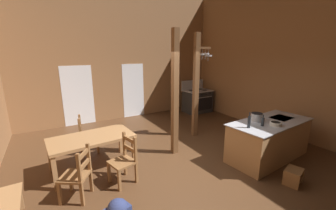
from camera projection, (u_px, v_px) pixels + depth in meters
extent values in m
cube|color=#4C301C|center=(185.00, 166.00, 4.85)|extent=(8.12, 9.06, 0.10)
cube|color=#93663F|center=(122.00, 56.00, 7.80)|extent=(8.12, 0.14, 4.67)
cube|color=#93663F|center=(294.00, 58.00, 6.06)|extent=(0.14, 9.06, 4.67)
cube|color=white|center=(78.00, 96.00, 7.26)|extent=(1.00, 0.01, 2.05)
cube|color=white|center=(134.00, 91.00, 8.23)|extent=(0.84, 0.01, 2.05)
cube|color=#9E7044|center=(269.00, 140.00, 5.04)|extent=(2.17, 1.08, 0.91)
cube|color=#A8AAB2|center=(271.00, 122.00, 4.93)|extent=(2.23, 1.14, 0.02)
cube|color=black|center=(282.00, 118.00, 5.19)|extent=(0.55, 0.44, 0.00)
cube|color=black|center=(251.00, 149.00, 5.48)|extent=(1.99, 0.21, 0.10)
cube|color=#282828|center=(197.00, 101.00, 8.95)|extent=(1.13, 0.81, 0.90)
cube|color=black|center=(204.00, 104.00, 8.65)|extent=(0.93, 0.05, 0.52)
cylinder|color=#A8AAB2|center=(204.00, 97.00, 8.56)|extent=(0.83, 0.06, 0.02)
cube|color=#A8AAB2|center=(198.00, 91.00, 8.84)|extent=(1.18, 0.85, 0.03)
cube|color=#A8AAB2|center=(193.00, 85.00, 9.08)|extent=(1.14, 0.09, 0.40)
cylinder|color=black|center=(205.00, 90.00, 8.84)|extent=(0.21, 0.21, 0.01)
cylinder|color=black|center=(196.00, 91.00, 8.58)|extent=(0.21, 0.21, 0.01)
cylinder|color=black|center=(200.00, 89.00, 9.09)|extent=(0.21, 0.21, 0.01)
cylinder|color=black|center=(191.00, 90.00, 8.83)|extent=(0.21, 0.21, 0.01)
cylinder|color=black|center=(210.00, 94.00, 8.71)|extent=(0.05, 0.03, 0.04)
cylinder|color=black|center=(206.00, 94.00, 8.59)|extent=(0.05, 0.03, 0.04)
cylinder|color=black|center=(202.00, 95.00, 8.48)|extent=(0.05, 0.03, 0.04)
cylinder|color=black|center=(198.00, 95.00, 8.37)|extent=(0.05, 0.03, 0.04)
cube|color=brown|center=(196.00, 87.00, 6.16)|extent=(0.16, 0.16, 3.02)
cube|color=brown|center=(203.00, 48.00, 5.96)|extent=(0.50, 0.15, 0.06)
cylinder|color=#A8AAB2|center=(202.00, 51.00, 5.97)|extent=(0.01, 0.01, 0.16)
cylinder|color=#A8AAB2|center=(202.00, 54.00, 6.00)|extent=(0.18, 0.18, 0.04)
cylinder|color=#A8AAB2|center=(202.00, 57.00, 6.02)|extent=(0.02, 0.02, 0.14)
cylinder|color=#A8AAB2|center=(205.00, 51.00, 6.01)|extent=(0.01, 0.01, 0.14)
cylinder|color=#A8AAB2|center=(205.00, 54.00, 6.03)|extent=(0.26, 0.26, 0.04)
cylinder|color=#A8AAB2|center=(205.00, 57.00, 6.05)|extent=(0.02, 0.02, 0.14)
cylinder|color=#A8AAB2|center=(208.00, 51.00, 6.05)|extent=(0.01, 0.01, 0.20)
cylinder|color=#A8AAB2|center=(208.00, 56.00, 6.08)|extent=(0.24, 0.24, 0.04)
cylinder|color=#A8AAB2|center=(208.00, 59.00, 6.10)|extent=(0.02, 0.02, 0.14)
cube|color=brown|center=(175.00, 94.00, 5.04)|extent=(0.14, 0.14, 3.02)
cube|color=brown|center=(294.00, 170.00, 4.06)|extent=(0.42, 0.37, 0.04)
cube|color=brown|center=(291.00, 181.00, 3.99)|extent=(0.11, 0.28, 0.26)
cube|color=brown|center=(295.00, 174.00, 4.21)|extent=(0.11, 0.28, 0.26)
cube|color=brown|center=(293.00, 177.00, 4.10)|extent=(0.38, 0.36, 0.03)
cube|color=#9E7044|center=(92.00, 138.00, 4.51)|extent=(1.76, 1.03, 0.06)
cube|color=#9E7044|center=(50.00, 157.00, 4.48)|extent=(0.09, 0.09, 0.68)
cube|color=#9E7044|center=(121.00, 140.00, 5.34)|extent=(0.09, 0.09, 0.68)
cube|color=#9E7044|center=(55.00, 174.00, 3.86)|extent=(0.09, 0.09, 0.68)
cube|color=#9E7044|center=(134.00, 151.00, 4.72)|extent=(0.09, 0.09, 0.68)
cube|color=brown|center=(89.00, 135.00, 5.38)|extent=(0.51, 0.51, 0.04)
cube|color=brown|center=(97.00, 140.00, 5.67)|extent=(0.06, 0.06, 0.41)
cube|color=brown|center=(98.00, 145.00, 5.33)|extent=(0.06, 0.06, 0.41)
cube|color=brown|center=(81.00, 132.00, 5.48)|extent=(0.06, 0.06, 0.95)
cube|color=brown|center=(81.00, 138.00, 5.13)|extent=(0.06, 0.06, 0.95)
cube|color=brown|center=(79.00, 121.00, 5.21)|extent=(0.10, 0.38, 0.07)
cube|color=brown|center=(80.00, 128.00, 5.26)|extent=(0.10, 0.38, 0.07)
cube|color=brown|center=(122.00, 162.00, 4.07)|extent=(0.54, 0.54, 0.04)
cube|color=brown|center=(119.00, 181.00, 3.87)|extent=(0.06, 0.06, 0.41)
cube|color=brown|center=(109.00, 173.00, 4.13)|extent=(0.06, 0.06, 0.41)
cube|color=brown|center=(136.00, 160.00, 4.06)|extent=(0.06, 0.06, 0.95)
cube|color=brown|center=(125.00, 154.00, 4.32)|extent=(0.06, 0.06, 0.95)
cube|color=brown|center=(129.00, 140.00, 4.10)|extent=(0.13, 0.38, 0.07)
cube|color=brown|center=(130.00, 149.00, 4.15)|extent=(0.13, 0.38, 0.07)
cube|color=brown|center=(75.00, 176.00, 3.63)|extent=(0.61, 0.61, 0.04)
cube|color=brown|center=(60.00, 194.00, 3.51)|extent=(0.07, 0.07, 0.41)
cube|color=brown|center=(71.00, 181.00, 3.87)|extent=(0.07, 0.07, 0.41)
cube|color=brown|center=(80.00, 180.00, 3.42)|extent=(0.07, 0.07, 0.95)
cube|color=brown|center=(90.00, 168.00, 3.79)|extent=(0.07, 0.07, 0.95)
cube|color=brown|center=(83.00, 154.00, 3.52)|extent=(0.23, 0.34, 0.07)
cube|color=brown|center=(84.00, 165.00, 3.56)|extent=(0.23, 0.34, 0.07)
cube|color=#9E7044|center=(11.00, 201.00, 3.36)|extent=(0.31, 0.07, 0.40)
sphere|color=navy|center=(117.00, 209.00, 2.82)|extent=(0.34, 0.34, 0.27)
cylinder|color=#A8AAB2|center=(257.00, 117.00, 4.92)|extent=(0.25, 0.25, 0.18)
cylinder|color=black|center=(257.00, 113.00, 4.89)|extent=(0.26, 0.26, 0.01)
cylinder|color=#A8AAB2|center=(253.00, 116.00, 4.84)|extent=(0.05, 0.02, 0.02)
cylinder|color=#A8AAB2|center=(261.00, 114.00, 4.97)|extent=(0.05, 0.02, 0.02)
cylinder|color=silver|center=(275.00, 124.00, 4.62)|extent=(0.23, 0.23, 0.08)
cylinder|color=black|center=(276.00, 122.00, 4.61)|extent=(0.19, 0.19, 0.00)
cylinder|color=#1E2328|center=(249.00, 122.00, 4.47)|extent=(0.06, 0.06, 0.25)
cylinder|color=#1E2328|center=(250.00, 114.00, 4.43)|extent=(0.02, 0.02, 0.09)
cylinder|color=#1E2328|center=(263.00, 122.00, 4.59)|extent=(0.06, 0.06, 0.19)
cylinder|color=#1E2328|center=(263.00, 116.00, 4.56)|extent=(0.03, 0.03, 0.07)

